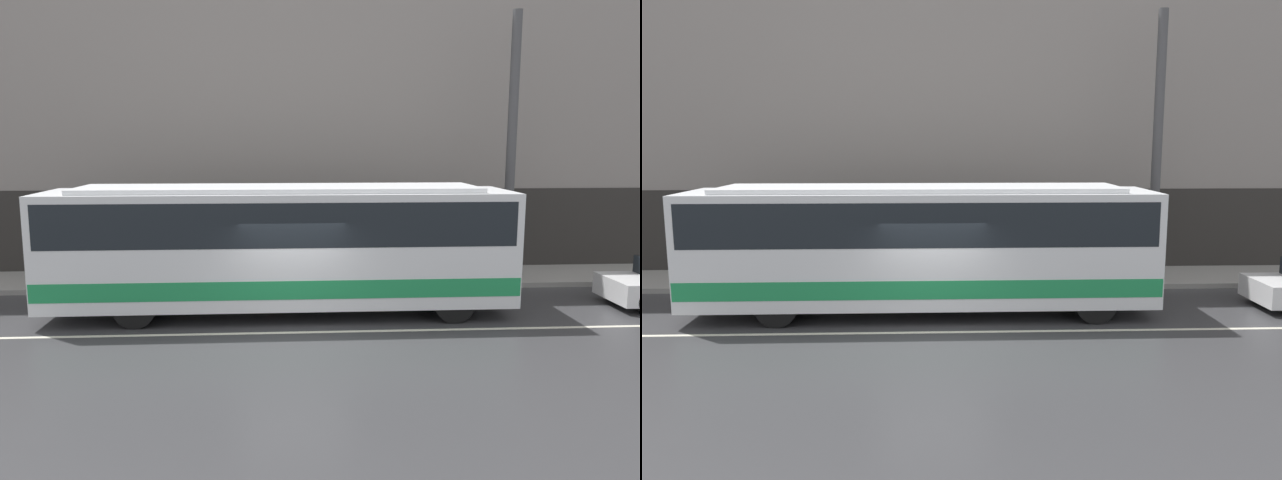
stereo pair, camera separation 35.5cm
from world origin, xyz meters
The scene contains 7 objects.
ground_plane centered at (0.00, 0.00, 0.00)m, with size 60.00×60.00×0.00m, color #38383A.
sidewalk centered at (0.00, 5.35, 0.08)m, with size 60.00×2.70×0.15m.
building_facade centered at (0.00, 6.84, 6.70)m, with size 60.00×0.35×13.82m.
lane_stripe centered at (0.00, 0.00, 0.00)m, with size 54.00×0.14×0.01m.
transit_bus centered at (-0.29, 1.75, 1.85)m, with size 11.70×2.62×3.27m.
utility_pole_near centered at (6.72, 4.70, 4.17)m, with size 0.29×0.29×8.04m.
pedestrian_waiting centered at (-0.58, 5.00, 0.99)m, with size 0.36×0.36×1.78m.
Camera 1 is at (-0.25, -13.94, 4.43)m, focal length 35.00 mm.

